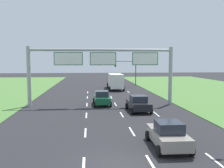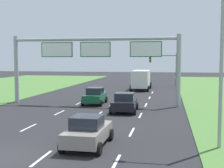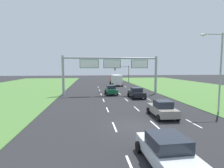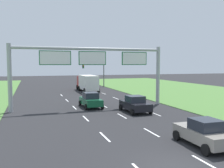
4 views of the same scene
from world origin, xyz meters
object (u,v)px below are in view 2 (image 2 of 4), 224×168
Objects in this scene: car_mid_lane at (95,96)px; traffic_light_mast at (165,64)px; car_far_ahead at (125,103)px; sign_gantry at (95,56)px; box_truck at (142,79)px; car_near_red at (88,131)px; street_lamp at (214,50)px.

car_mid_lane is 0.73× the size of traffic_light_mast.
traffic_light_mast is (3.04, 28.27, 3.05)m from car_far_ahead.
sign_gantry is at bearing 131.20° from car_far_ahead.
box_truck reaches higher than car_mid_lane.
car_near_red is 0.23× the size of sign_gantry.
street_lamp reaches higher than car_mid_lane.
car_near_red is at bearing -93.88° from car_far_ahead.
street_lamp is at bearing -85.61° from traffic_light_mast.
sign_gantry reaches higher than box_truck.
sign_gantry is 17.07m from street_lamp.
sign_gantry is at bearing -105.19° from traffic_light_mast.
traffic_light_mast reaches higher than car_far_ahead.
car_far_ahead is at bearing -46.77° from sign_gantry.
car_far_ahead is (0.36, 11.11, 0.02)m from car_near_red.
traffic_light_mast is 38.69m from street_lamp.
street_lamp is at bearing -55.77° from sign_gantry.
sign_gantry is 25.36m from traffic_light_mast.
car_mid_lane is at bearing -101.03° from box_truck.
sign_gantry is at bearing 102.97° from car_near_red.
car_far_ahead is at bearing 88.90° from car_near_red.
car_near_red is 0.47× the size of street_lamp.
car_mid_lane is at bearing 129.14° from car_far_ahead.
car_far_ahead is at bearing -96.15° from traffic_light_mast.
car_mid_lane is (-3.31, 15.31, 0.04)m from car_near_red.
box_truck is at bearing 77.28° from car_mid_lane.
traffic_light_mast is at bearing 72.97° from car_mid_lane.
car_mid_lane is 5.58m from car_far_ahead.
car_mid_lane reaches higher than car_near_red.
car_near_red is 32.00m from box_truck.
car_near_red is 0.99× the size of car_far_ahead.
car_mid_lane is 17.02m from box_truck.
car_far_ahead is 20.90m from box_truck.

